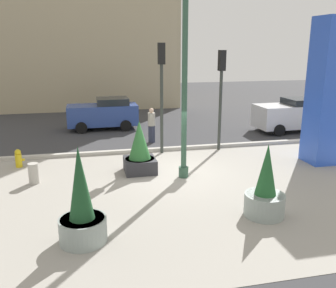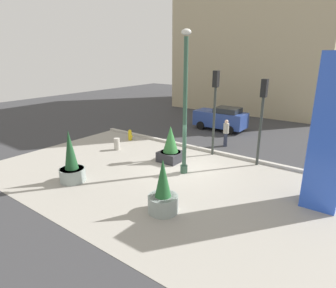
{
  "view_description": "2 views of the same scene",
  "coord_description": "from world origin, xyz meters",
  "views": [
    {
      "loc": [
        -3.12,
        -12.97,
        4.77
      ],
      "look_at": [
        -0.36,
        -0.56,
        1.34
      ],
      "focal_mm": 39.21,
      "sensor_mm": 36.0,
      "label": 1
    },
    {
      "loc": [
        7.59,
        -11.73,
        5.76
      ],
      "look_at": [
        -0.74,
        -0.51,
        1.34
      ],
      "focal_mm": 30.66,
      "sensor_mm": 36.0,
      "label": 2
    }
  ],
  "objects": [
    {
      "name": "car_far_lane",
      "position": [
        -2.2,
        8.43,
        0.92
      ],
      "size": [
        4.01,
        1.97,
        1.82
      ],
      "color": "#2D4793",
      "rests_on": "ground_plane"
    },
    {
      "name": "potted_plant_near_left",
      "position": [
        1.69,
        -4.1,
        0.74
      ],
      "size": [
        1.15,
        1.15,
        2.15
      ],
      "color": "gray",
      "rests_on": "ground_plane"
    },
    {
      "name": "art_pillar_blue",
      "position": [
        6.36,
        0.04,
        2.93
      ],
      "size": [
        1.26,
        1.26,
        5.87
      ],
      "primitive_type": "cube",
      "color": "blue",
      "rests_on": "ground_plane"
    },
    {
      "name": "potted_plant_near_right",
      "position": [
        -1.25,
        0.42,
        0.85
      ],
      "size": [
        1.19,
        1.19,
        2.03
      ],
      "color": "#2D2D33",
      "rests_on": "ground_plane"
    },
    {
      "name": "curb_strip",
      "position": [
        0.0,
        3.12,
        0.08
      ],
      "size": [
        18.0,
        0.24,
        0.16
      ],
      "primitive_type": "cube",
      "color": "#B7B2A8",
      "rests_on": "ground_plane"
    },
    {
      "name": "pedestrian_by_curb",
      "position": [
        -0.02,
        4.76,
        0.98
      ],
      "size": [
        0.5,
        0.5,
        1.75
      ],
      "color": "#33384C",
      "rests_on": "ground_plane"
    },
    {
      "name": "plaza_pavement",
      "position": [
        0.0,
        -2.0,
        0.0
      ],
      "size": [
        18.0,
        10.0,
        0.02
      ],
      "primitive_type": "cube",
      "color": "#9E998E",
      "rests_on": "ground_plane"
    },
    {
      "name": "potted_plant_by_pillar",
      "position": [
        -3.39,
        -4.46,
        0.87
      ],
      "size": [
        1.18,
        1.18,
        2.49
      ],
      "color": "gray",
      "rests_on": "ground_plane"
    },
    {
      "name": "traffic_light_corner",
      "position": [
        2.83,
        2.76,
        3.07
      ],
      "size": [
        0.28,
        0.42,
        4.56
      ],
      "color": "#333833",
      "rests_on": "ground_plane"
    },
    {
      "name": "ground_plane",
      "position": [
        0.0,
        4.0,
        0.0
      ],
      "size": [
        60.0,
        60.0,
        0.0
      ],
      "primitive_type": "plane",
      "color": "#38383A"
    },
    {
      "name": "fire_hydrant",
      "position": [
        -5.93,
        2.06,
        0.37
      ],
      "size": [
        0.36,
        0.26,
        0.75
      ],
      "color": "gold",
      "rests_on": "ground_plane"
    },
    {
      "name": "lamp_post",
      "position": [
        0.25,
        -0.5,
        3.32
      ],
      "size": [
        0.44,
        0.44,
        6.8
      ],
      "color": "#335642",
      "rests_on": "ground_plane"
    },
    {
      "name": "concrete_bollard",
      "position": [
        -5.11,
        0.03,
        0.38
      ],
      "size": [
        0.36,
        0.36,
        0.75
      ],
      "primitive_type": "cylinder",
      "color": "#B2ADA3",
      "rests_on": "ground_plane"
    },
    {
      "name": "highrise_across_street",
      "position": [
        -3.71,
        20.99,
        9.3
      ],
      "size": [
        15.48,
        12.61,
        18.6
      ],
      "primitive_type": "cube",
      "color": "tan",
      "rests_on": "ground_plane"
    },
    {
      "name": "traffic_light_far_side",
      "position": [
        0.1,
        2.8,
        3.26
      ],
      "size": [
        0.28,
        0.42,
        4.87
      ],
      "color": "#333833",
      "rests_on": "ground_plane"
    }
  ]
}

